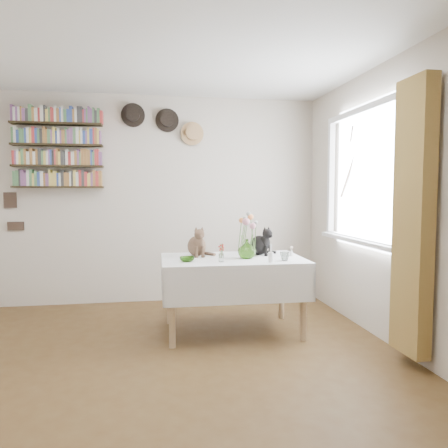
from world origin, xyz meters
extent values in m
cube|color=brown|center=(0.00, 0.00, -0.02)|extent=(4.04, 4.54, 0.04)
cube|color=white|center=(0.00, 0.00, 2.52)|extent=(4.04, 4.54, 0.04)
cube|color=beige|center=(0.00, 2.27, 1.25)|extent=(4.04, 0.04, 2.54)
cube|color=beige|center=(0.00, -2.27, 1.25)|extent=(4.04, 0.04, 2.54)
cube|color=beige|center=(2.02, 0.00, 1.25)|extent=(0.04, 4.54, 2.54)
cube|color=white|center=(1.97, 0.80, 1.50)|extent=(0.01, 1.40, 1.20)
cube|color=white|center=(1.97, 0.80, 2.13)|extent=(0.06, 1.52, 0.06)
cube|color=white|center=(1.97, 0.80, 0.87)|extent=(0.06, 1.52, 0.06)
cube|color=white|center=(1.97, 0.07, 1.50)|extent=(0.06, 0.06, 1.20)
cube|color=white|center=(1.97, 1.53, 1.50)|extent=(0.06, 0.06, 1.20)
cube|color=white|center=(1.94, 0.80, 0.87)|extent=(0.12, 1.50, 0.04)
cube|color=brown|center=(1.90, -0.12, 1.15)|extent=(0.12, 0.38, 2.10)
cube|color=white|center=(0.70, 0.92, 0.69)|extent=(1.35, 0.88, 0.06)
cylinder|color=tan|center=(0.11, 0.57, 0.33)|extent=(0.06, 0.06, 0.66)
cylinder|color=tan|center=(1.29, 0.56, 0.33)|extent=(0.06, 0.06, 0.66)
cylinder|color=tan|center=(0.12, 1.28, 0.33)|extent=(0.06, 0.06, 0.66)
cylinder|color=tan|center=(1.30, 1.26, 0.33)|extent=(0.06, 0.06, 0.66)
imported|color=#75B841|center=(0.83, 0.86, 0.81)|extent=(0.22, 0.22, 0.18)
imported|color=#75B841|center=(0.26, 0.76, 0.74)|extent=(0.18, 0.18, 0.04)
imported|color=white|center=(1.14, 0.67, 0.76)|extent=(0.11, 0.11, 0.08)
cylinder|color=white|center=(0.99, 0.60, 0.76)|extent=(0.05, 0.05, 0.09)
cylinder|color=white|center=(0.99, 0.60, 0.85)|extent=(0.02, 0.02, 0.07)
cylinder|color=white|center=(0.56, 0.70, 0.75)|extent=(0.05, 0.05, 0.07)
cone|color=white|center=(1.29, 0.93, 0.75)|extent=(0.05, 0.05, 0.07)
sphere|color=beige|center=(1.29, 0.93, 0.80)|extent=(0.03, 0.03, 0.03)
cylinder|color=#4C7233|center=(0.80, 0.87, 0.92)|extent=(0.01, 0.01, 0.30)
sphere|color=pink|center=(0.80, 0.87, 1.07)|extent=(0.07, 0.07, 0.07)
cylinder|color=#4C7233|center=(0.87, 0.84, 0.90)|extent=(0.01, 0.01, 0.26)
sphere|color=pink|center=(0.87, 0.84, 1.03)|extent=(0.06, 0.06, 0.06)
cylinder|color=#4C7233|center=(0.89, 0.89, 0.94)|extent=(0.01, 0.01, 0.34)
sphere|color=#FB964A|center=(0.89, 0.89, 1.11)|extent=(0.06, 0.06, 0.06)
cylinder|color=#4C7233|center=(0.77, 0.90, 0.92)|extent=(0.01, 0.01, 0.31)
sphere|color=#FB964A|center=(0.77, 0.90, 1.08)|extent=(0.05, 0.05, 0.05)
cylinder|color=#4C7233|center=(0.83, 0.91, 0.95)|extent=(0.01, 0.01, 0.37)
sphere|color=#999E93|center=(0.83, 0.91, 1.14)|extent=(0.04, 0.04, 0.04)
cylinder|color=#4C7233|center=(0.78, 0.83, 0.93)|extent=(0.01, 0.01, 0.33)
sphere|color=#999E93|center=(0.78, 0.83, 1.10)|extent=(0.04, 0.04, 0.04)
cylinder|color=#4C7233|center=(0.90, 0.82, 0.91)|extent=(0.01, 0.01, 0.29)
sphere|color=#999E93|center=(0.90, 0.82, 1.06)|extent=(0.04, 0.04, 0.04)
cube|color=black|center=(-1.10, 2.16, 1.40)|extent=(1.00, 0.16, 0.02)
cube|color=black|center=(-1.10, 2.16, 1.64)|extent=(1.00, 0.16, 0.02)
cube|color=black|center=(-1.10, 2.16, 1.88)|extent=(1.00, 0.16, 0.02)
cube|color=black|center=(-1.10, 2.16, 2.12)|extent=(1.00, 0.16, 0.02)
cylinder|color=black|center=(-0.25, 2.21, 2.25)|extent=(0.28, 0.02, 0.28)
cylinder|color=black|center=(-0.25, 2.17, 2.25)|extent=(0.16, 0.08, 0.16)
cylinder|color=black|center=(0.15, 2.21, 2.20)|extent=(0.28, 0.02, 0.28)
cylinder|color=black|center=(0.15, 2.17, 2.20)|extent=(0.16, 0.08, 0.16)
cylinder|color=tan|center=(0.45, 2.21, 2.05)|extent=(0.28, 0.02, 0.28)
cylinder|color=tan|center=(0.45, 2.17, 2.05)|extent=(0.16, 0.08, 0.16)
cube|color=#38281E|center=(-1.65, 2.23, 1.25)|extent=(0.14, 0.02, 0.18)
cube|color=#38281E|center=(-1.60, 2.23, 0.95)|extent=(0.18, 0.02, 0.10)
camera|label=1|loc=(-0.08, -3.13, 1.35)|focal=35.00mm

